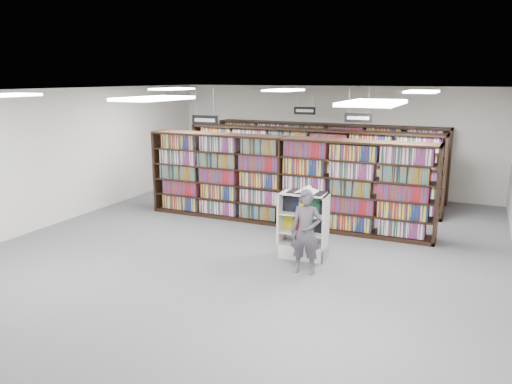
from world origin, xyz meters
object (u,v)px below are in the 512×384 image
at_px(endcap_display, 303,235).
at_px(bookshelf_row_near, 283,181).
at_px(open_book, 307,191).
at_px(shopper, 306,232).

bearing_deg(endcap_display, bookshelf_row_near, 119.04).
height_order(open_book, shopper, shopper).
bearing_deg(endcap_display, open_book, -7.12).
height_order(bookshelf_row_near, endcap_display, bookshelf_row_near).
distance_m(bookshelf_row_near, open_book, 2.33).
bearing_deg(open_book, endcap_display, 176.38).
bearing_deg(bookshelf_row_near, shopper, -61.18).
xyz_separation_m(bookshelf_row_near, shopper, (1.49, -2.70, -0.29)).
xyz_separation_m(open_book, shopper, (0.25, -0.75, -0.57)).
height_order(endcap_display, shopper, shopper).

